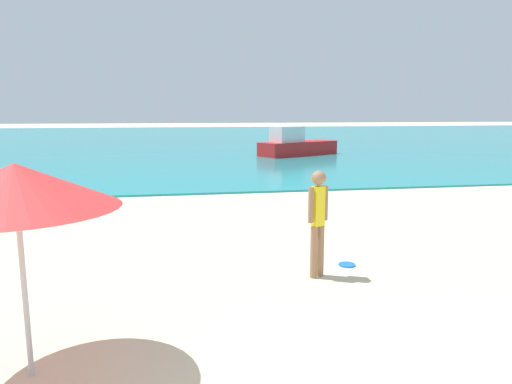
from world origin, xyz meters
TOP-DOWN VIEW (x-y plane):
  - water at (0.00, 41.67)m, footprint 160.00×60.00m
  - person_standing at (0.82, 4.54)m, footprint 0.33×0.21m
  - frisbee at (1.43, 4.93)m, footprint 0.26×0.26m
  - boat_near at (5.36, 22.78)m, footprint 4.72×3.44m
  - beach_umbrella at (-2.52, 2.50)m, footprint 1.75×1.75m

SIDE VIEW (x-z plane):
  - frisbee at x=1.43m, z-range 0.00..0.03m
  - water at x=0.00m, z-range 0.00..0.06m
  - boat_near at x=5.36m, z-range -0.18..1.37m
  - person_standing at x=0.82m, z-range 0.11..1.66m
  - beach_umbrella at x=-2.52m, z-range 0.77..2.71m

